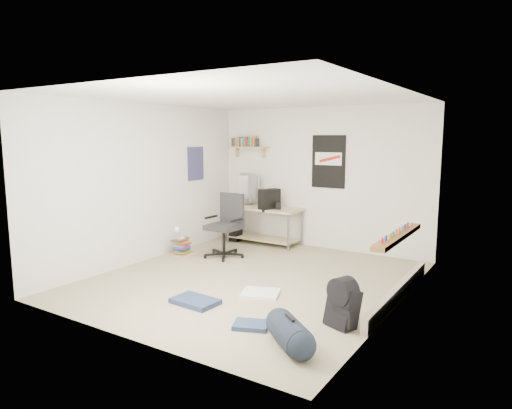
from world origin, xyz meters
The scene contains 26 objects.
floor centered at (0.00, 0.00, -0.01)m, with size 4.00×4.50×0.01m, color gray.
ceiling centered at (0.00, 0.00, 2.50)m, with size 4.00×4.50×0.01m, color white.
back_wall centered at (0.00, 2.25, 1.25)m, with size 4.00×0.01×2.50m, color silver.
left_wall centered at (-2.00, 0.00, 1.25)m, with size 0.01×4.50×2.50m, color silver.
right_wall centered at (2.00, 0.00, 1.25)m, with size 0.01×4.50×2.50m, color silver.
desk centered at (-0.99, 1.94, 0.36)m, with size 1.43×0.63×0.65m, color tan.
monitor_left centered at (-1.38, 2.00, 0.89)m, with size 0.44×0.11×0.48m, color #A09FA4.
monitor_right centered at (-1.35, 2.00, 0.87)m, with size 0.40×0.10×0.44m, color #A4A5A9.
pc_tower centered at (-0.80, 1.82, 0.85)m, with size 0.18×0.38×0.40m, color black.
keyboard centered at (-1.52, 1.69, 0.66)m, with size 0.37×0.13×0.02m, color black.
speaker_left centered at (-1.60, 1.69, 0.75)m, with size 0.10×0.10×0.19m, color black.
speaker_right centered at (-0.62, 1.84, 0.74)m, with size 0.09×0.09×0.17m, color black.
office_chair centered at (-1.05, 0.78, 0.49)m, with size 0.69×0.69×1.06m, color #232426.
wall_shelf centered at (-1.45, 2.14, 1.78)m, with size 0.80×0.22×0.24m, color tan.
poster_back_wall centered at (0.15, 2.23, 1.55)m, with size 0.62×0.03×0.92m, color black.
poster_left_wall centered at (-1.99, 1.20, 1.50)m, with size 0.02×0.42×0.60m, color navy.
window centered at (1.95, 0.30, 1.45)m, with size 0.10×1.50×1.26m, color brown.
baseboard_heater centered at (1.96, 0.30, 0.09)m, with size 0.08×2.50×0.18m, color #B7B2A8.
backpack centered at (1.68, -0.82, 0.20)m, with size 0.32×0.25×0.42m, color black.
duffel_bag centered at (1.44, -1.55, 0.14)m, with size 0.28×0.28×0.56m, color black.
tshirt centered at (0.44, -0.47, 0.02)m, with size 0.46×0.39×0.04m, color silver.
jeans_a centered at (-0.06, -1.16, 0.03)m, with size 0.55×0.35×0.06m, color #232E50.
jeans_b centered at (0.88, -1.37, 0.03)m, with size 0.36×0.27×0.04m, color navy.
book_stack centered at (-1.75, 0.51, 0.15)m, with size 0.45×0.37×0.30m, color brown.
desk_lamp centered at (-1.73, 0.49, 0.38)m, with size 0.12×0.20×0.20m, color silver.
subwoofer centered at (-1.59, 1.83, 0.14)m, with size 0.23×0.23×0.26m, color black.
Camera 1 is at (3.36, -5.17, 1.98)m, focal length 32.00 mm.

